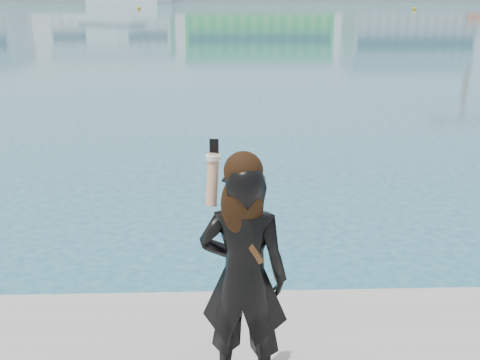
% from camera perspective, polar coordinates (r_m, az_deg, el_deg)
% --- Properties ---
extents(buoy_near, '(0.50, 0.50, 0.50)m').
position_cam_1_polar(buoy_near, '(86.93, 16.18, 15.22)').
color(buoy_near, '#E6A50C').
rests_on(buoy_near, ground).
extents(buoy_far, '(0.50, 0.50, 0.50)m').
position_cam_1_polar(buoy_far, '(86.62, -9.56, 15.66)').
color(buoy_far, '#E6A50C').
rests_on(buoy_far, ground).
extents(woman, '(0.65, 0.48, 1.71)m').
position_cam_1_polar(woman, '(4.00, 0.32, -8.67)').
color(woman, black).
rests_on(woman, near_quay).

